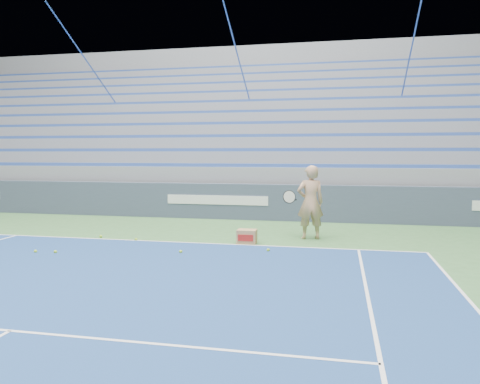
# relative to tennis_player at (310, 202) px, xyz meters

# --- Properties ---
(sponsor_barrier) EXTENTS (30.00, 0.32, 1.10)m
(sponsor_barrier) POSITION_rel_tennis_player_xyz_m (-3.02, 2.88, -0.33)
(sponsor_barrier) COLOR #3A4458
(sponsor_barrier) RESTS_ON ground
(bleachers) EXTENTS (31.00, 9.15, 7.30)m
(bleachers) POSITION_rel_tennis_player_xyz_m (-3.02, 8.60, 1.48)
(bleachers) COLOR gray
(bleachers) RESTS_ON ground
(tennis_player) EXTENTS (0.97, 0.91, 1.76)m
(tennis_player) POSITION_rel_tennis_player_xyz_m (0.00, 0.00, 0.00)
(tennis_player) COLOR tan
(tennis_player) RESTS_ON ground
(ball_box) EXTENTS (0.43, 0.34, 0.32)m
(ball_box) POSITION_rel_tennis_player_xyz_m (-1.36, -0.91, -0.72)
(ball_box) COLOR #A47D4F
(ball_box) RESTS_ON ground
(tennis_ball_0) EXTENTS (0.07, 0.07, 0.07)m
(tennis_ball_0) POSITION_rel_tennis_player_xyz_m (-2.49, -2.18, -0.85)
(tennis_ball_0) COLOR #A5D12A
(tennis_ball_0) RESTS_ON ground
(tennis_ball_1) EXTENTS (0.07, 0.07, 0.07)m
(tennis_ball_1) POSITION_rel_tennis_player_xyz_m (-5.43, -2.77, -0.85)
(tennis_ball_1) COLOR #A5D12A
(tennis_ball_1) RESTS_ON ground
(tennis_ball_2) EXTENTS (0.07, 0.07, 0.07)m
(tennis_ball_2) POSITION_rel_tennis_player_xyz_m (-5.00, -2.73, -0.85)
(tennis_ball_2) COLOR #A5D12A
(tennis_ball_2) RESTS_ON ground
(tennis_ball_3) EXTENTS (0.07, 0.07, 0.07)m
(tennis_ball_3) POSITION_rel_tennis_player_xyz_m (-3.97, -1.11, -0.85)
(tennis_ball_3) COLOR #A5D12A
(tennis_ball_3) RESTS_ON ground
(tennis_ball_4) EXTENTS (0.07, 0.07, 0.07)m
(tennis_ball_4) POSITION_rel_tennis_player_xyz_m (-0.76, -1.65, -0.85)
(tennis_ball_4) COLOR #A5D12A
(tennis_ball_4) RESTS_ON ground
(tennis_ball_5) EXTENTS (0.07, 0.07, 0.07)m
(tennis_ball_5) POSITION_rel_tennis_player_xyz_m (-4.97, -0.92, -0.85)
(tennis_ball_5) COLOR #A5D12A
(tennis_ball_5) RESTS_ON ground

